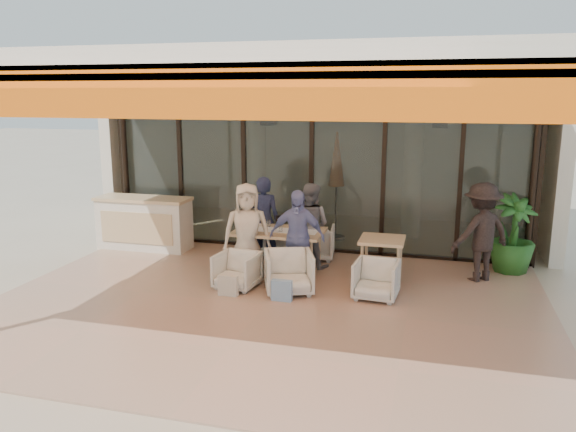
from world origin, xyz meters
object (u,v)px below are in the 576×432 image
host_counter (144,223)px  diner_cream (247,232)px  chair_far_left (272,238)px  side_table (382,245)px  potted_palm (512,234)px  dining_table (279,233)px  diner_navy (264,220)px  chair_far_right (315,241)px  chair_near_right (289,270)px  standing_woman (481,233)px  diner_periwinkle (297,237)px  diner_grey (309,225)px  side_chair (376,278)px  chair_near_left (237,269)px

host_counter → diner_cream: 2.81m
chair_far_left → diner_cream: diner_cream is taller
side_table → potted_palm: 2.36m
diner_cream → host_counter: bearing=134.5°
dining_table → diner_navy: (-0.41, 0.44, 0.11)m
chair_far_right → chair_near_right: size_ratio=0.95×
standing_woman → chair_near_right: bearing=-9.2°
host_counter → potted_palm: 6.78m
standing_woman → potted_palm: (0.55, 0.61, -0.14)m
side_table → potted_palm: size_ratio=0.55×
diner_cream → diner_periwinkle: (0.84, 0.00, -0.03)m
dining_table → diner_navy: 0.61m
chair_far_right → diner_periwinkle: bearing=82.7°
potted_palm → chair_far_left: bearing=-179.0°
side_table → potted_palm: (2.08, 1.12, 0.04)m
chair_far_right → chair_far_left: bearing=-7.3°
chair_far_left → chair_near_right: chair_near_right is taller
dining_table → diner_grey: (0.43, 0.44, 0.07)m
diner_grey → standing_woman: size_ratio=0.92×
diner_cream → side_chair: size_ratio=2.46×
dining_table → diner_grey: diner_grey is taller
diner_navy → side_table: size_ratio=2.13×
chair_far_right → diner_grey: size_ratio=0.46×
dining_table → chair_far_left: dining_table is taller
standing_woman → dining_table: bearing=-27.8°
host_counter → side_table: bearing=-10.0°
potted_palm → diner_periwinkle: bearing=-156.6°
dining_table → side_chair: (1.75, -0.86, -0.36)m
host_counter → chair_near_left: (2.54, -1.68, -0.21)m
side_chair → potted_palm: (2.08, 1.87, 0.35)m
side_chair → potted_palm: bearing=46.2°
diner_cream → chair_near_right: bearing=-51.2°
chair_far_left → diner_periwinkle: diner_periwinkle is taller
standing_woman → side_chair: bearing=4.8°
diner_cream → chair_far_left: bearing=69.5°
host_counter → side_chair: size_ratio=2.84×
diner_periwinkle → host_counter: bearing=160.1°
side_chair → diner_periwinkle: bearing=167.3°
host_counter → dining_table: bearing=-13.8°
chair_far_left → potted_palm: potted_palm is taller
diner_navy → side_chair: 2.56m
chair_far_left → chair_near_left: bearing=85.6°
host_counter → diner_grey: (3.38, -0.28, 0.22)m
chair_near_right → side_table: (1.32, 0.85, 0.27)m
chair_near_right → side_table: 1.59m
diner_cream → standing_woman: bearing=-7.3°
chair_far_right → diner_grey: bearing=82.7°
host_counter → diner_grey: 3.40m
diner_cream → side_table: bearing=-11.2°
chair_near_left → chair_far_right: bearing=73.0°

